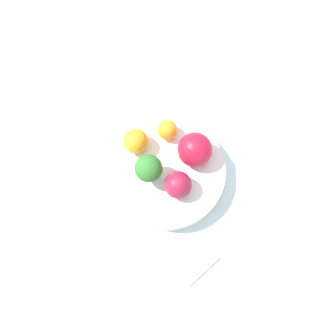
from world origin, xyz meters
The scene contains 9 objects.
ground_plane centered at (0.00, 0.00, 0.00)m, with size 6.00×6.00×0.00m, color gray.
table_surface centered at (0.00, 0.00, 0.01)m, with size 1.20×1.20×0.02m.
bowl centered at (0.00, 0.00, 0.04)m, with size 0.22×0.22×0.04m.
broccoli centered at (0.03, 0.01, 0.10)m, with size 0.05×0.05×0.07m.
apple_red centered at (-0.02, 0.03, 0.09)m, with size 0.05×0.05×0.05m.
apple_green centered at (-0.05, -0.03, 0.09)m, with size 0.06×0.06×0.06m.
orange_front centered at (0.01, -0.07, 0.08)m, with size 0.04×0.04×0.04m.
orange_back centered at (0.06, -0.04, 0.09)m, with size 0.05×0.05×0.05m.
spoon centered at (-0.07, 0.17, 0.02)m, with size 0.06×0.06×0.01m.
Camera 1 is at (-0.01, 0.19, 0.64)m, focal length 35.00 mm.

